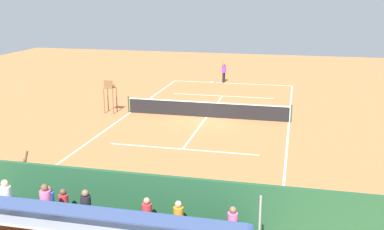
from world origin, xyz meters
name	(u,v)px	position (x,y,z in m)	size (l,w,h in m)	color
ground_plane	(207,117)	(0.00, 0.00, 0.00)	(60.00, 60.00, 0.00)	#D17542
court_line_markings	(207,117)	(0.00, -0.04, 0.00)	(10.10, 22.20, 0.01)	white
tennis_net	(207,109)	(0.00, 0.00, 0.50)	(10.30, 0.10, 1.07)	black
backdrop_wall	(122,201)	(0.00, 14.00, 1.00)	(18.00, 0.16, 2.00)	#235633
bleacher_stand	(102,222)	(0.08, 15.35, 0.96)	(9.06, 2.40, 2.48)	#9EA0A5
umpire_chair	(110,93)	(6.20, 0.34, 1.31)	(0.67, 0.67, 2.14)	brown
courtside_bench	(176,208)	(-1.60, 13.27, 0.56)	(1.80, 0.40, 0.93)	#9E754C
equipment_bag	(129,215)	(0.00, 13.40, 0.18)	(0.90, 0.36, 0.36)	#334C8C
tennis_player	(224,71)	(0.74, -11.24, 1.02)	(0.46, 0.56, 1.93)	black
tennis_racket	(212,82)	(1.74, -11.16, 0.01)	(0.58, 0.39, 0.03)	black
tennis_ball_near	(193,86)	(2.88, -8.99, 0.03)	(0.07, 0.07, 0.07)	#CCDB33
tennis_ball_far	(236,85)	(-0.41, -10.38, 0.03)	(0.07, 0.07, 0.07)	#CCDB33
line_judge	(24,175)	(4.25, 12.89, 1.02)	(0.40, 0.55, 1.93)	#232328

